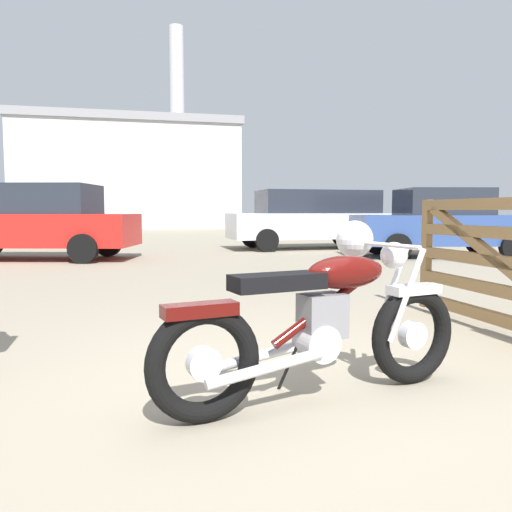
{
  "coord_description": "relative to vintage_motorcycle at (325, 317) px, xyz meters",
  "views": [
    {
      "loc": [
        -0.79,
        -3.06,
        1.12
      ],
      "look_at": [
        -0.07,
        1.14,
        0.75
      ],
      "focal_mm": 35.8,
      "sensor_mm": 36.0,
      "label": 1
    }
  ],
  "objects": [
    {
      "name": "industrial_building",
      "position": [
        -3.65,
        36.4,
        3.17
      ],
      "size": [
        15.25,
        14.9,
        14.79
      ],
      "rotation": [
        0.0,
        0.0,
        0.06
      ],
      "color": "#B2B2B7",
      "rests_on": "ground_plane"
    },
    {
      "name": "red_hatchback_near",
      "position": [
        5.68,
        8.68,
        0.34
      ],
      "size": [
        4.39,
        2.33,
        1.67
      ],
      "rotation": [
        0.0,
        0.0,
        -0.13
      ],
      "color": "black",
      "rests_on": "ground_plane"
    },
    {
      "name": "silver_sedan_mid",
      "position": [
        3.31,
        11.94,
        0.45
      ],
      "size": [
        4.82,
        2.23,
        1.74
      ],
      "rotation": [
        0.0,
        0.0,
        3.21
      ],
      "color": "black",
      "rests_on": "ground_plane"
    },
    {
      "name": "ground_plane",
      "position": [
        -0.12,
        0.18,
        -0.49
      ],
      "size": [
        80.0,
        80.0,
        0.0
      ],
      "primitive_type": "plane",
      "color": "gray"
    },
    {
      "name": "vintage_motorcycle",
      "position": [
        0.0,
        0.0,
        0.0
      ],
      "size": [
        2.03,
        0.88,
        1.07
      ],
      "rotation": [
        0.0,
        0.0,
        0.28
      ],
      "color": "black",
      "rests_on": "ground_plane"
    },
    {
      "name": "blue_hatchback_right",
      "position": [
        -4.15,
        9.69,
        0.45
      ],
      "size": [
        4.95,
        2.62,
        1.74
      ],
      "rotation": [
        0.0,
        0.0,
        -0.19
      ],
      "color": "black",
      "rests_on": "ground_plane"
    }
  ]
}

